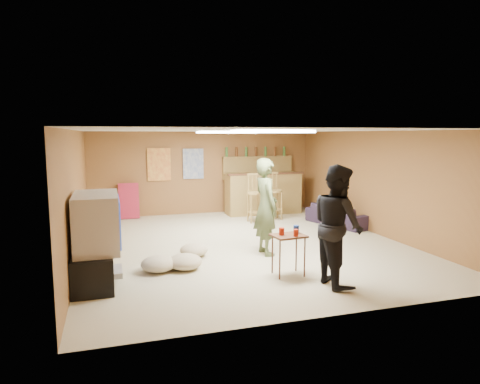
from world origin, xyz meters
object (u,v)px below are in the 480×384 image
object	(u,v)px
sofa	(339,215)
tv_body	(97,222)
bar_counter	(263,193)
person_black	(338,225)
person_olive	(266,207)
tray_table	(288,255)

from	to	relation	value
sofa	tv_body	bearing A→B (deg)	99.29
bar_counter	sofa	bearing A→B (deg)	-58.04
bar_counter	person_black	size ratio (longest dim) A/B	1.17
person_black	sofa	size ratio (longest dim) A/B	1.04
bar_counter	person_olive	distance (m)	3.97
tv_body	person_olive	size ratio (longest dim) A/B	0.64
tv_body	sofa	size ratio (longest dim) A/B	0.67
bar_counter	person_olive	xyz separation A→B (m)	(-1.32, -3.73, 0.31)
tray_table	person_olive	bearing A→B (deg)	86.11
person_olive	sofa	world-z (taller)	person_olive
tv_body	tray_table	distance (m)	2.85
person_black	sofa	xyz separation A→B (m)	(2.10, 3.55, -0.62)
tv_body	tray_table	bearing A→B (deg)	-9.81
bar_counter	person_black	distance (m)	5.56
person_olive	tv_body	bearing A→B (deg)	100.63
person_olive	tray_table	bearing A→B (deg)	172.47
person_black	tray_table	distance (m)	0.92
tv_body	person_olive	world-z (taller)	person_olive
tv_body	person_black	size ratio (longest dim) A/B	0.64
tv_body	sofa	bearing A→B (deg)	25.28
bar_counter	sofa	distance (m)	2.29
tray_table	sofa	bearing A→B (deg)	49.07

